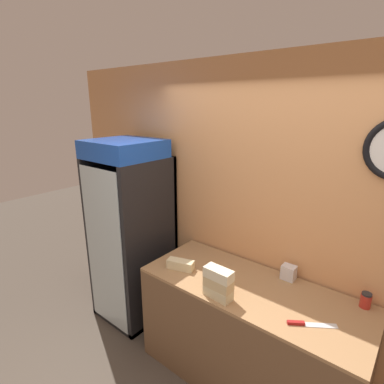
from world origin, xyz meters
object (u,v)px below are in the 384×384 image
(sandwich_stack_bottom, at_px, (218,292))
(chefs_knife, at_px, (305,324))
(condiment_jar, at_px, (366,300))
(napkin_dispenser, at_px, (289,272))
(sandwich_stack_middle, at_px, (218,283))
(sandwich_flat_left, at_px, (181,265))
(sandwich_stack_top, at_px, (219,274))
(beverage_cooler, at_px, (135,223))

(sandwich_stack_bottom, bearing_deg, chefs_knife, 10.80)
(condiment_jar, xyz_separation_m, napkin_dispenser, (-0.56, 0.00, 0.00))
(condiment_jar, bearing_deg, sandwich_stack_bottom, -147.23)
(sandwich_stack_bottom, relative_size, sandwich_stack_middle, 1.01)
(sandwich_stack_middle, relative_size, sandwich_flat_left, 0.89)
(sandwich_stack_top, xyz_separation_m, condiment_jar, (0.88, 0.57, -0.14))
(sandwich_stack_middle, relative_size, napkin_dispenser, 1.86)
(chefs_knife, bearing_deg, sandwich_flat_left, 179.47)
(sandwich_flat_left, xyz_separation_m, napkin_dispenser, (0.80, 0.44, 0.02))
(sandwich_stack_top, xyz_separation_m, napkin_dispenser, (0.31, 0.57, -0.14))
(sandwich_stack_top, bearing_deg, sandwich_stack_middle, 0.00)
(beverage_cooler, bearing_deg, condiment_jar, 6.36)
(sandwich_stack_middle, height_order, condiment_jar, sandwich_stack_middle)
(sandwich_stack_middle, bearing_deg, napkin_dispenser, 61.00)
(sandwich_stack_top, height_order, chefs_knife, sandwich_stack_top)
(beverage_cooler, height_order, napkin_dispenser, beverage_cooler)
(sandwich_stack_middle, distance_m, sandwich_stack_top, 0.08)
(chefs_knife, distance_m, condiment_jar, 0.53)
(sandwich_flat_left, xyz_separation_m, condiment_jar, (1.36, 0.44, 0.02))
(chefs_knife, height_order, napkin_dispenser, napkin_dispenser)
(condiment_jar, bearing_deg, chefs_knife, -120.90)
(beverage_cooler, distance_m, condiment_jar, 2.21)
(beverage_cooler, bearing_deg, sandwich_flat_left, -13.27)
(condiment_jar, bearing_deg, sandwich_stack_top, -147.23)
(beverage_cooler, bearing_deg, sandwich_stack_top, -13.78)
(sandwich_stack_top, height_order, sandwich_flat_left, sandwich_stack_top)
(napkin_dispenser, bearing_deg, sandwich_flat_left, -151.07)
(sandwich_stack_bottom, bearing_deg, sandwich_stack_middle, 0.00)
(sandwich_stack_bottom, distance_m, sandwich_flat_left, 0.50)
(sandwich_stack_top, xyz_separation_m, sandwich_flat_left, (-0.48, 0.13, -0.16))
(sandwich_stack_bottom, relative_size, napkin_dispenser, 1.88)
(sandwich_flat_left, bearing_deg, sandwich_stack_bottom, -14.67)
(chefs_knife, bearing_deg, sandwich_stack_middle, -169.20)
(sandwich_stack_top, distance_m, napkin_dispenser, 0.66)
(beverage_cooler, xyz_separation_m, napkin_dispenser, (1.63, 0.25, -0.10))
(sandwich_flat_left, bearing_deg, sandwich_stack_top, -14.67)
(sandwich_stack_middle, xyz_separation_m, sandwich_flat_left, (-0.48, 0.13, -0.08))
(sandwich_stack_bottom, xyz_separation_m, condiment_jar, (0.88, 0.57, 0.02))
(sandwich_stack_middle, height_order, sandwich_stack_top, sandwich_stack_top)
(sandwich_stack_bottom, xyz_separation_m, sandwich_stack_middle, (0.00, 0.00, 0.08))
(sandwich_stack_middle, bearing_deg, condiment_jar, 32.77)
(sandwich_flat_left, bearing_deg, napkin_dispenser, 28.93)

